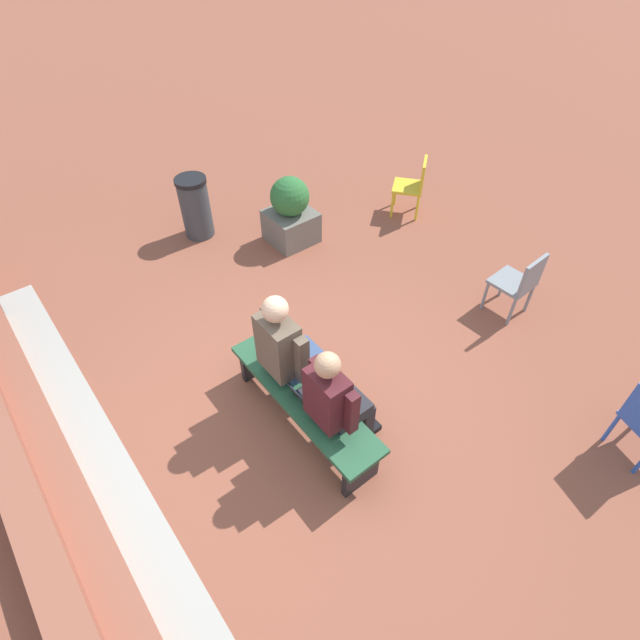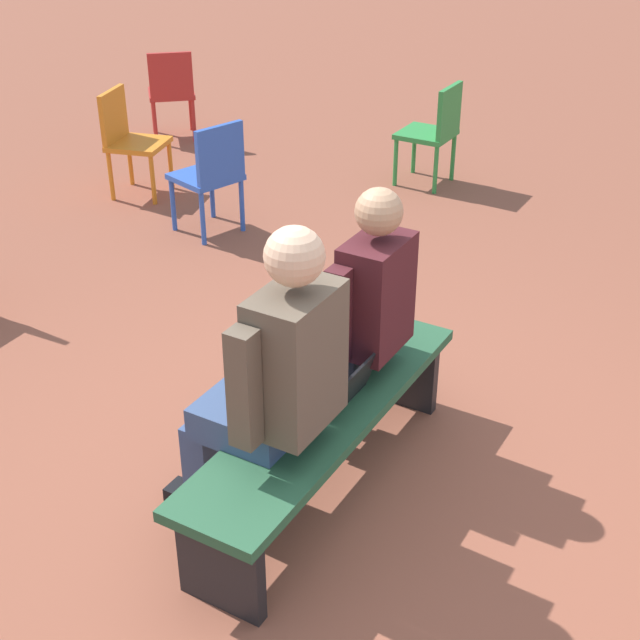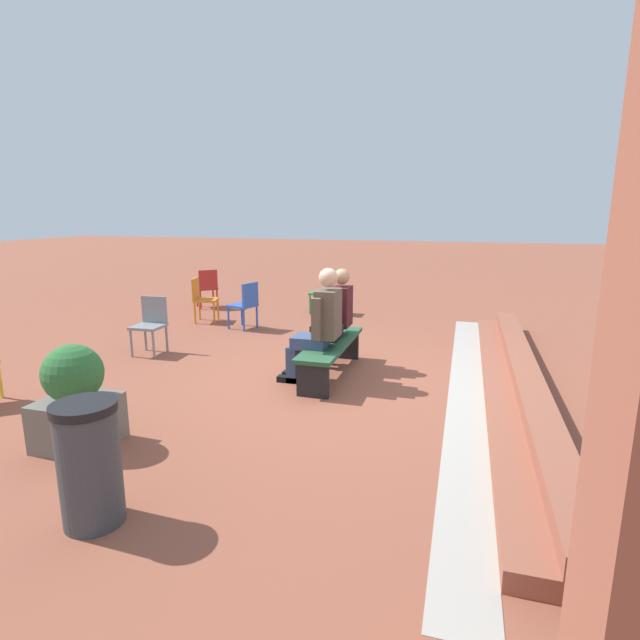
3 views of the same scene
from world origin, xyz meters
The scene contains 11 objects.
ground_plane centered at (0.00, 0.00, 0.00)m, with size 60.00×60.00×0.00m, color brown.
concrete_strip centered at (-0.12, 1.56, 0.00)m, with size 7.54×0.40×0.01m, color #A8A399.
brick_steps centered at (-0.12, 2.11, 0.12)m, with size 6.74×0.60×0.30m.
bench centered at (-0.12, -0.12, 0.35)m, with size 1.80×0.44×0.45m.
person_student centered at (-0.50, -0.18, 0.72)m, with size 0.54×0.68×1.34m.
person_adult centered at (0.18, -0.19, 0.75)m, with size 0.59×0.74×1.42m.
laptop centered at (-0.21, -0.10, 0.50)m, with size 0.32×0.29×0.21m.
plastic_chair_foreground centered at (-0.38, -2.94, 0.48)m, with size 0.44×0.44×0.84m.
plastic_chair_mid_courtyard centered at (1.88, -3.59, 0.48)m, with size 0.59×0.59×0.84m.
planter centered at (2.41, -1.79, 0.44)m, with size 0.60×0.60×0.94m.
litter_bin centered at (3.33, -0.86, 0.43)m, with size 0.42×0.42×0.86m.
Camera 1 is at (-2.36, 1.46, 4.09)m, focal length 28.00 mm.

